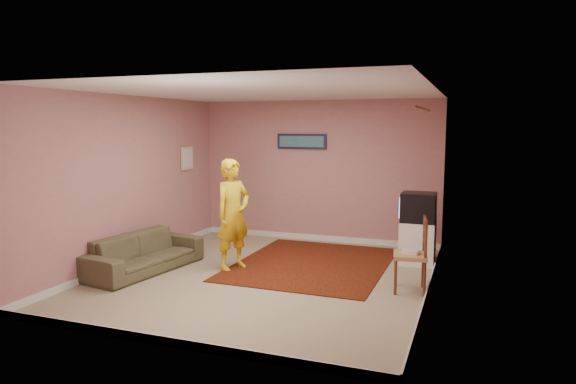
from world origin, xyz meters
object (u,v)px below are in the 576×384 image
(tv_cabinet, at_px, (417,243))
(crt_tv, at_px, (418,207))
(person, at_px, (233,214))
(sofa, at_px, (144,253))
(chair_b, at_px, (410,246))
(chair_a, at_px, (421,227))

(tv_cabinet, height_order, crt_tv, crt_tv)
(crt_tv, bearing_deg, person, -154.72)
(tv_cabinet, xyz_separation_m, sofa, (-3.75, -1.80, -0.06))
(sofa, bearing_deg, crt_tv, -55.89)
(tv_cabinet, distance_m, crt_tv, 0.56)
(tv_cabinet, height_order, sofa, tv_cabinet)
(crt_tv, xyz_separation_m, chair_b, (0.06, -1.39, -0.30))
(crt_tv, bearing_deg, chair_a, 67.14)
(person, bearing_deg, chair_a, -39.30)
(tv_cabinet, height_order, person, person)
(tv_cabinet, distance_m, sofa, 4.16)
(tv_cabinet, distance_m, chair_b, 1.42)
(sofa, bearing_deg, chair_b, -75.48)
(chair_b, height_order, sofa, chair_b)
(chair_b, distance_m, sofa, 3.83)
(crt_tv, xyz_separation_m, person, (-2.56, -1.22, -0.07))
(chair_a, relative_size, sofa, 0.27)
(tv_cabinet, bearing_deg, person, -154.58)
(chair_a, relative_size, chair_b, 0.94)
(chair_a, distance_m, sofa, 4.24)
(tv_cabinet, bearing_deg, crt_tv, -179.81)
(tv_cabinet, distance_m, person, 2.89)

